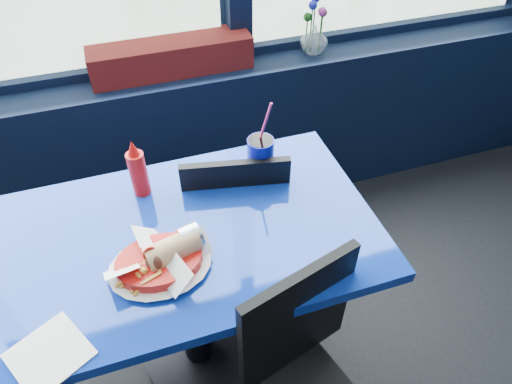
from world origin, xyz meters
name	(u,v)px	position (x,y,z in m)	size (l,w,h in m)	color
window_sill	(88,165)	(0.00, 2.87, 0.40)	(5.00, 0.26, 0.80)	black
near_table	(186,270)	(0.30, 2.00, 0.57)	(1.20, 0.70, 0.75)	black
chair_near_front	(297,383)	(0.52, 1.56, 0.50)	(0.48, 0.49, 0.87)	black
chair_near_back	(225,217)	(0.50, 2.26, 0.49)	(0.45, 0.45, 0.85)	black
planter_box	(171,56)	(0.46, 2.89, 0.87)	(0.68, 0.17, 0.14)	maroon
flower_vase	(314,36)	(1.11, 2.86, 0.88)	(0.13, 0.13, 0.26)	silver
food_basket	(161,260)	(0.23, 1.89, 0.78)	(0.28, 0.28, 0.09)	red
ketchup_bottle	(138,171)	(0.22, 2.22, 0.84)	(0.06, 0.06, 0.21)	red
soda_cup	(260,156)	(0.62, 2.19, 0.83)	(0.09, 0.09, 0.30)	#0C118B
napkin	(49,354)	(-0.07, 1.72, 0.75)	(0.17, 0.17, 0.00)	white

